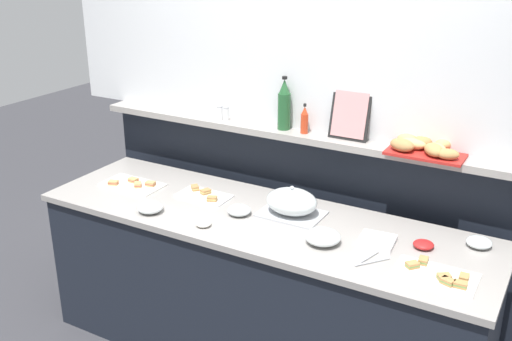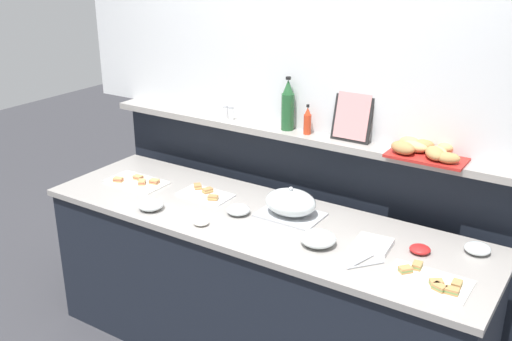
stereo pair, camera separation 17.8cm
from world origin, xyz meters
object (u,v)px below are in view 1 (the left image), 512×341
at_px(serving_tongs, 369,260).
at_px(wine_bottle_green, 284,106).
at_px(serving_cloche, 292,203).
at_px(condiment_bowl_cream, 424,245).
at_px(napkin_stack, 377,241).
at_px(pepper_shaker, 226,114).
at_px(sandwich_platter_front, 133,184).
at_px(hot_sauce_bottle, 304,120).
at_px(glass_bowl_large, 323,237).
at_px(sandwich_platter_side, 204,195).
at_px(framed_picture, 350,115).
at_px(salt_shaker, 220,113).
at_px(glass_bowl_small, 479,243).
at_px(condiment_bowl_red, 204,224).
at_px(sandwich_platter_rear, 437,275).
at_px(bread_basket, 424,147).
at_px(glass_bowl_extra, 150,208).
at_px(glass_bowl_medium, 239,211).

relative_size(serving_tongs, wine_bottle_green, 0.58).
height_order(serving_cloche, condiment_bowl_cream, serving_cloche).
height_order(napkin_stack, pepper_shaker, pepper_shaker).
distance_m(sandwich_platter_front, hot_sauce_bottle, 1.11).
bearing_deg(napkin_stack, sandwich_platter_front, -179.47).
bearing_deg(glass_bowl_large, sandwich_platter_side, 167.42).
bearing_deg(glass_bowl_large, framed_picture, 101.55).
distance_m(serving_tongs, salt_shaker, 1.43).
height_order(napkin_stack, wine_bottle_green, wine_bottle_green).
bearing_deg(glass_bowl_small, pepper_shaker, 171.42).
bearing_deg(framed_picture, sandwich_platter_side, -148.20).
xyz_separation_m(sandwich_platter_side, condiment_bowl_cream, (1.27, 0.01, 0.01)).
relative_size(serving_tongs, napkin_stack, 1.07).
relative_size(glass_bowl_large, condiment_bowl_red, 2.15).
xyz_separation_m(napkin_stack, framed_picture, (-0.36, 0.50, 0.47)).
height_order(glass_bowl_large, pepper_shaker, pepper_shaker).
xyz_separation_m(sandwich_platter_rear, pepper_shaker, (-1.49, 0.62, 0.38)).
relative_size(serving_cloche, condiment_bowl_red, 4.14).
bearing_deg(condiment_bowl_red, serving_tongs, 4.98).
xyz_separation_m(pepper_shaker, bread_basket, (1.23, -0.00, -0.01)).
bearing_deg(condiment_bowl_cream, glass_bowl_extra, -166.76).
xyz_separation_m(sandwich_platter_front, bread_basket, (1.60, 0.47, 0.37)).
relative_size(sandwich_platter_side, sandwich_platter_rear, 0.85).
bearing_deg(glass_bowl_extra, glass_bowl_large, 7.96).
distance_m(napkin_stack, bread_basket, 0.59).
bearing_deg(hot_sauce_bottle, pepper_shaker, -179.55).
xyz_separation_m(sandwich_platter_side, glass_bowl_medium, (0.30, -0.11, 0.01)).
relative_size(sandwich_platter_front, glass_bowl_medium, 2.88).
distance_m(sandwich_platter_rear, serving_tongs, 0.31).
height_order(glass_bowl_extra, bread_basket, bread_basket).
distance_m(glass_bowl_extra, hot_sauce_bottle, 1.01).
height_order(sandwich_platter_front, serving_cloche, serving_cloche).
distance_m(glass_bowl_extra, framed_picture, 1.22).
bearing_deg(glass_bowl_medium, hot_sauce_bottle, 74.79).
bearing_deg(sandwich_platter_rear, pepper_shaker, 157.23).
bearing_deg(glass_bowl_extra, condiment_bowl_cream, 13.24).
relative_size(condiment_bowl_cream, bread_basket, 0.25).
bearing_deg(sandwich_platter_rear, glass_bowl_medium, 173.66).
relative_size(glass_bowl_large, glass_bowl_small, 1.43).
bearing_deg(glass_bowl_medium, salt_shaker, 131.06).
bearing_deg(bread_basket, wine_bottle_green, 178.45).
distance_m(glass_bowl_large, pepper_shaker, 1.15).
distance_m(sandwich_platter_side, glass_bowl_medium, 0.32).
bearing_deg(wine_bottle_green, glass_bowl_small, -12.16).
bearing_deg(condiment_bowl_cream, wine_bottle_green, 157.46).
bearing_deg(serving_cloche, hot_sauce_bottle, 106.61).
height_order(glass_bowl_small, serving_tongs, glass_bowl_small).
distance_m(sandwich_platter_side, sandwich_platter_rear, 1.41).
height_order(glass_bowl_large, condiment_bowl_red, glass_bowl_large).
xyz_separation_m(glass_bowl_medium, condiment_bowl_cream, (0.97, 0.12, -0.01)).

